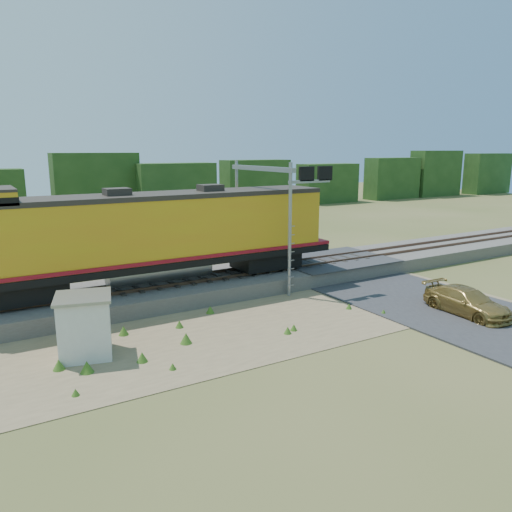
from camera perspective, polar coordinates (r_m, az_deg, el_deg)
ground at (r=22.70m, az=4.54°, el=-7.23°), size 140.00×140.00×0.00m
ballast at (r=27.47m, az=-2.70°, el=-2.89°), size 70.00×5.00×0.80m
rails at (r=27.35m, az=-2.71°, el=-1.92°), size 70.00×1.54×0.16m
dirt_shoulder at (r=22.06m, az=-0.50°, el=-7.73°), size 26.00×8.00×0.03m
road at (r=27.64m, az=15.60°, el=-3.91°), size 7.00×66.00×0.86m
tree_line_north at (r=56.98m, az=-18.24°, el=7.05°), size 130.00×3.00×6.50m
weed_clumps at (r=21.06m, az=-3.51°, el=-8.78°), size 15.00×6.20×0.56m
locomotive at (r=25.10m, az=-11.70°, el=2.49°), size 19.30×2.94×4.98m
shed at (r=19.45m, az=-18.97°, el=-7.55°), size 2.39×2.39×2.33m
signal_gantry at (r=27.17m, az=1.96°, el=7.17°), size 2.72×6.20×6.87m
car at (r=25.04m, az=22.97°, el=-4.83°), size 1.96×4.36×1.24m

